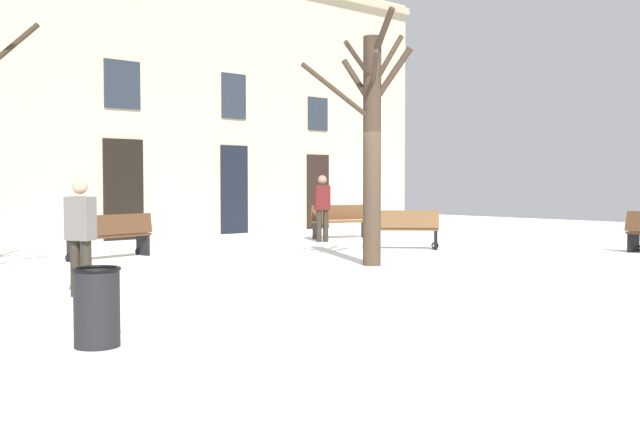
# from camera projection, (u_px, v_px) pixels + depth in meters

# --- Properties ---
(ground_plane) EXTENTS (36.74, 36.74, 0.00)m
(ground_plane) POSITION_uv_depth(u_px,v_px,m) (396.00, 272.00, 12.99)
(ground_plane) COLOR white
(building_facade) EXTENTS (22.96, 0.60, 8.04)m
(building_facade) POSITION_uv_depth(u_px,v_px,m) (118.00, 89.00, 20.08)
(building_facade) COLOR beige
(building_facade) RESTS_ON ground
(tree_foreground) EXTENTS (2.15, 1.24, 4.69)m
(tree_foreground) POSITION_uv_depth(u_px,v_px,m) (372.00, 139.00, 13.95)
(tree_foreground) COLOR #423326
(tree_foreground) RESTS_ON ground
(litter_bin) EXTENTS (0.46, 0.46, 0.76)m
(litter_bin) POSITION_uv_depth(u_px,v_px,m) (97.00, 307.00, 7.17)
(litter_bin) COLOR black
(litter_bin) RESTS_ON ground
(bench_back_to_back_right) EXTENTS (1.38, 1.45, 0.92)m
(bench_back_to_back_right) POSITION_uv_depth(u_px,v_px,m) (405.00, 229.00, 17.31)
(bench_back_to_back_right) COLOR brown
(bench_back_to_back_right) RESTS_ON ground
(bench_back_to_back_left) EXTENTS (1.67, 0.96, 0.93)m
(bench_back_to_back_left) POSITION_uv_depth(u_px,v_px,m) (340.00, 221.00, 20.67)
(bench_back_to_back_left) COLOR brown
(bench_back_to_back_left) RESTS_ON ground
(bench_near_center_tree) EXTENTS (1.91, 0.77, 0.92)m
(bench_near_center_tree) POSITION_uv_depth(u_px,v_px,m) (112.00, 235.00, 15.23)
(bench_near_center_tree) COLOR #51331E
(bench_near_center_tree) RESTS_ON ground
(person_strolling) EXTENTS (0.37, 0.44, 1.62)m
(person_strolling) POSITION_uv_depth(u_px,v_px,m) (81.00, 232.00, 10.22)
(person_strolling) COLOR #2D271E
(person_strolling) RESTS_ON ground
(person_crossing_plaza) EXTENTS (0.44, 0.37, 1.73)m
(person_crossing_plaza) POSITION_uv_depth(u_px,v_px,m) (322.00, 205.00, 19.47)
(person_crossing_plaza) COLOR #2D271E
(person_crossing_plaza) RESTS_ON ground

